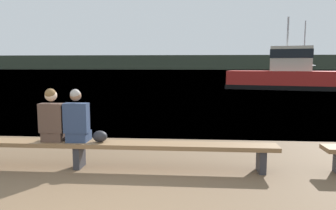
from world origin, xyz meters
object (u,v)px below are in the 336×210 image
bench_main (79,146)px  person_left (52,118)px  shopping_bag (100,136)px  moored_sailboat (305,79)px  person_right (77,120)px  tugboat_red (286,76)px

bench_main → person_left: 0.73m
shopping_bag → person_left: bearing=-179.2°
bench_main → moored_sailboat: size_ratio=1.05×
person_right → moored_sailboat: 32.80m
bench_main → shopping_bag: (0.40, 0.02, 0.19)m
person_right → tugboat_red: bearing=65.7°
moored_sailboat → person_left: bearing=131.8°
bench_main → person_left: size_ratio=7.31×
bench_main → person_right: bearing=166.1°
tugboat_red → shopping_bag: bearing=171.3°
person_left → tugboat_red: tugboat_red is taller
tugboat_red → moored_sailboat: size_ratio=1.34×
shopping_bag → person_right: bearing=-178.4°
person_left → moored_sailboat: moored_sailboat is taller
bench_main → shopping_bag: shopping_bag is taller
person_right → tugboat_red: tugboat_red is taller
bench_main → shopping_bag: size_ratio=27.02×
bench_main → person_right: (-0.03, 0.01, 0.51)m
bench_main → person_left: bearing=179.4°
person_left → shopping_bag: bearing=0.8°
person_right → shopping_bag: person_right is taller
bench_main → tugboat_red: 23.23m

